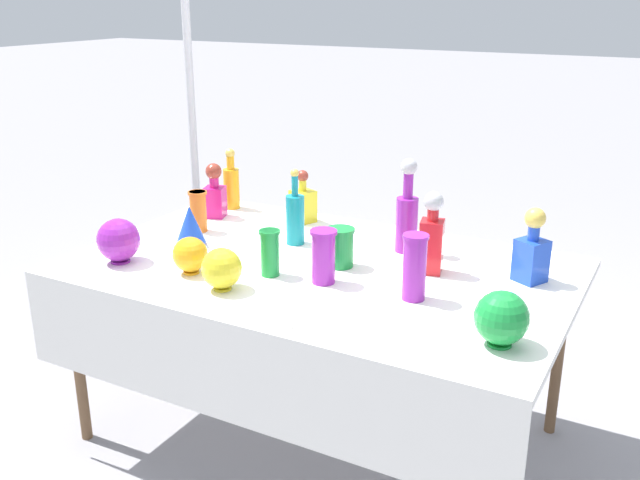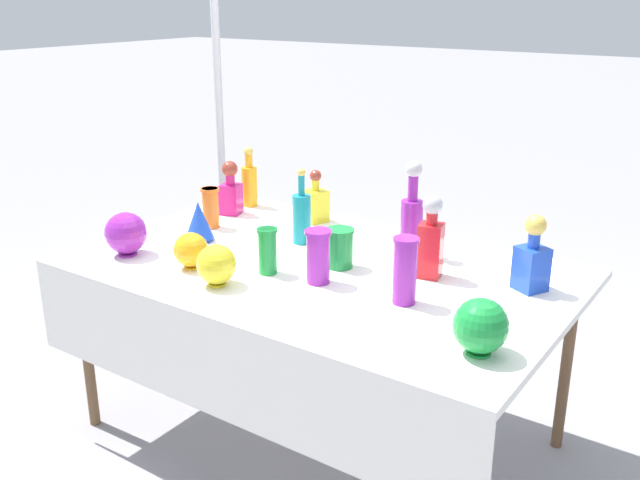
% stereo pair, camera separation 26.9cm
% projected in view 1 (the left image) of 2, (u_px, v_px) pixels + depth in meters
% --- Properties ---
extents(ground_plane, '(40.00, 40.00, 0.00)m').
position_uv_depth(ground_plane, '(320.00, 434.00, 2.98)').
color(ground_plane, gray).
extents(display_table, '(1.88, 1.17, 0.76)m').
position_uv_depth(display_table, '(315.00, 282.00, 2.71)').
color(display_table, white).
rests_on(display_table, ground).
extents(tall_bottle_0, '(0.09, 0.09, 0.38)m').
position_uv_depth(tall_bottle_0, '(407.00, 214.00, 2.82)').
color(tall_bottle_0, purple).
rests_on(tall_bottle_0, display_table).
extents(tall_bottle_1, '(0.08, 0.08, 0.32)m').
position_uv_depth(tall_bottle_1, '(295.00, 217.00, 2.92)').
color(tall_bottle_1, teal).
rests_on(tall_bottle_1, display_table).
extents(tall_bottle_2, '(0.08, 0.08, 0.29)m').
position_uv_depth(tall_bottle_2, '(231.00, 185.00, 3.41)').
color(tall_bottle_2, orange).
rests_on(tall_bottle_2, display_table).
extents(square_decanter_0, '(0.13, 0.13, 0.28)m').
position_uv_depth(square_decanter_0, '(532.00, 250.00, 2.54)').
color(square_decanter_0, blue).
rests_on(square_decanter_0, display_table).
extents(square_decanter_1, '(0.12, 0.12, 0.24)m').
position_uv_depth(square_decanter_1, '(303.00, 203.00, 3.21)').
color(square_decanter_1, yellow).
rests_on(square_decanter_1, display_table).
extents(square_decanter_2, '(0.11, 0.11, 0.25)m').
position_uv_depth(square_decanter_2, '(215.00, 193.00, 3.28)').
color(square_decanter_2, '#C61972').
rests_on(square_decanter_2, display_table).
extents(square_decanter_3, '(0.10, 0.10, 0.31)m').
position_uv_depth(square_decanter_3, '(432.00, 236.00, 2.61)').
color(square_decanter_3, red).
rests_on(square_decanter_3, display_table).
extents(slender_vase_0, '(0.11, 0.11, 0.15)m').
position_uv_depth(slender_vase_0, '(340.00, 246.00, 2.69)').
color(slender_vase_0, '#198C38').
rests_on(slender_vase_0, display_table).
extents(slender_vase_1, '(0.10, 0.10, 0.20)m').
position_uv_depth(slender_vase_1, '(323.00, 255.00, 2.53)').
color(slender_vase_1, purple).
rests_on(slender_vase_1, display_table).
extents(slender_vase_2, '(0.08, 0.08, 0.18)m').
position_uv_depth(slender_vase_2, '(198.00, 210.00, 3.08)').
color(slender_vase_2, orange).
rests_on(slender_vase_2, display_table).
extents(slender_vase_3, '(0.08, 0.08, 0.17)m').
position_uv_depth(slender_vase_3, '(270.00, 251.00, 2.60)').
color(slender_vase_3, '#198C38').
rests_on(slender_vase_3, display_table).
extents(slender_vase_4, '(0.09, 0.09, 0.23)m').
position_uv_depth(slender_vase_4, '(415.00, 265.00, 2.39)').
color(slender_vase_4, purple).
rests_on(slender_vase_4, display_table).
extents(fluted_vase_0, '(0.12, 0.12, 0.17)m').
position_uv_depth(fluted_vase_0, '(190.00, 225.00, 2.91)').
color(fluted_vase_0, blue).
rests_on(fluted_vase_0, display_table).
extents(round_bowl_0, '(0.13, 0.13, 0.14)m').
position_uv_depth(round_bowl_0, '(190.00, 255.00, 2.62)').
color(round_bowl_0, orange).
rests_on(round_bowl_0, display_table).
extents(round_bowl_1, '(0.17, 0.17, 0.17)m').
position_uv_depth(round_bowl_1, '(119.00, 240.00, 2.73)').
color(round_bowl_1, purple).
rests_on(round_bowl_1, display_table).
extents(round_bowl_2, '(0.14, 0.14, 0.15)m').
position_uv_depth(round_bowl_2, '(222.00, 268.00, 2.48)').
color(round_bowl_2, yellow).
rests_on(round_bowl_2, display_table).
extents(round_bowl_3, '(0.16, 0.16, 0.17)m').
position_uv_depth(round_bowl_3, '(502.00, 318.00, 2.08)').
color(round_bowl_3, '#198C38').
rests_on(round_bowl_3, display_table).
extents(price_tag_left, '(0.05, 0.02, 0.04)m').
position_uv_depth(price_tag_left, '(287.00, 321.00, 2.22)').
color(price_tag_left, white).
rests_on(price_tag_left, display_table).
extents(canopy_pole, '(0.18, 0.18, 2.67)m').
position_uv_depth(canopy_pole, '(192.00, 125.00, 3.83)').
color(canopy_pole, silver).
rests_on(canopy_pole, ground).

